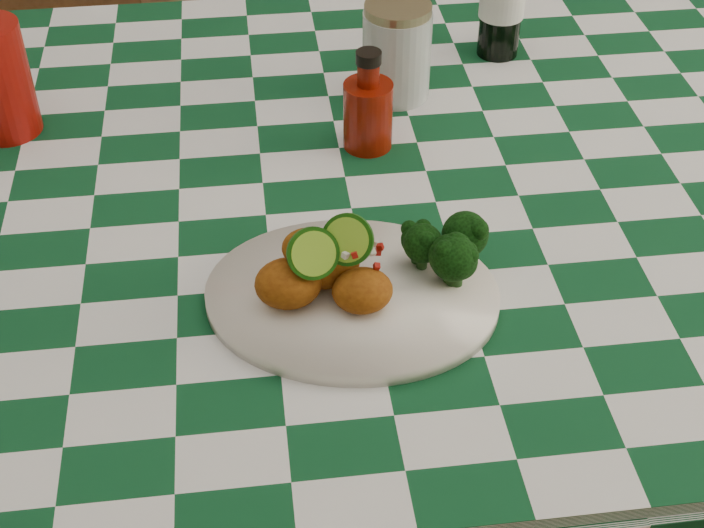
{
  "coord_description": "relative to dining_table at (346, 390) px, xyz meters",
  "views": [
    {
      "loc": [
        -0.12,
        -0.99,
        1.5
      ],
      "look_at": [
        -0.02,
        -0.23,
        0.84
      ],
      "focal_mm": 50.0,
      "sensor_mm": 36.0,
      "label": 1
    }
  ],
  "objects": [
    {
      "name": "plate",
      "position": [
        -0.02,
        -0.23,
        0.4
      ],
      "size": [
        0.35,
        0.3,
        0.02
      ],
      "primitive_type": null,
      "rotation": [
        0.0,
        0.0,
        -0.19
      ],
      "color": "white",
      "rests_on": "dining_table"
    },
    {
      "name": "wooden_chair_right",
      "position": [
        0.22,
        0.74,
        0.07
      ],
      "size": [
        0.57,
        0.58,
        0.93
      ],
      "primitive_type": null,
      "rotation": [
        0.0,
        0.0,
        -0.43
      ],
      "color": "#472814",
      "rests_on": "ground"
    },
    {
      "name": "fried_chicken_pile",
      "position": [
        -0.04,
        -0.23,
        0.45
      ],
      "size": [
        0.13,
        0.1,
        0.08
      ],
      "primitive_type": null,
      "color": "#944D0E",
      "rests_on": "plate"
    },
    {
      "name": "ketchup_bottle",
      "position": [
        0.04,
        0.07,
        0.46
      ],
      "size": [
        0.07,
        0.07,
        0.13
      ],
      "primitive_type": null,
      "rotation": [
        0.0,
        0.0,
        0.08
      ],
      "color": "#6F1105",
      "rests_on": "dining_table"
    },
    {
      "name": "mason_jar",
      "position": [
        0.09,
        0.19,
        0.46
      ],
      "size": [
        0.12,
        0.12,
        0.13
      ],
      "primitive_type": null,
      "rotation": [
        0.0,
        0.0,
        -0.35
      ],
      "color": "#B2BCBA",
      "rests_on": "dining_table"
    },
    {
      "name": "dining_table",
      "position": [
        0.0,
        0.0,
        0.0
      ],
      "size": [
        1.66,
        1.06,
        0.79
      ],
      "primitive_type": null,
      "color": "#0D4321",
      "rests_on": "ground"
    },
    {
      "name": "broccoli_side",
      "position": [
        0.08,
        -0.22,
        0.44
      ],
      "size": [
        0.08,
        0.08,
        0.06
      ],
      "primitive_type": null,
      "color": "black",
      "rests_on": "plate"
    },
    {
      "name": "wooden_chair_left",
      "position": [
        -0.45,
        0.7,
        0.03
      ],
      "size": [
        0.49,
        0.5,
        0.85
      ],
      "primitive_type": null,
      "rotation": [
        0.0,
        0.0,
        0.3
      ],
      "color": "#472814",
      "rests_on": "ground"
    }
  ]
}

